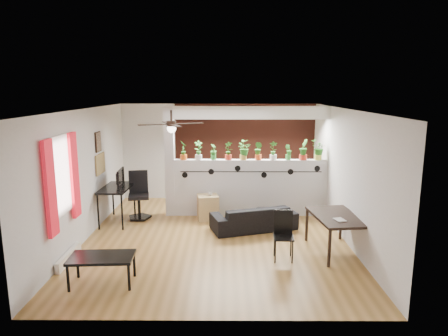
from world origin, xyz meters
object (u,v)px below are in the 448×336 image
potted_plant_5 (258,150)px  potted_plant_7 (288,152)px  potted_plant_2 (213,152)px  potted_plant_1 (198,150)px  potted_plant_0 (183,150)px  potted_plant_8 (303,149)px  sofa (254,218)px  potted_plant_3 (228,150)px  cup (210,193)px  office_chair (139,198)px  potted_plant_6 (273,150)px  ceiling_fan (171,125)px  potted_plant_9 (318,149)px  potted_plant_4 (243,150)px  folding_chair (283,230)px  cube_shelf (208,207)px  coffee_table (102,259)px  dining_table (337,219)px  computer_desk (116,190)px

potted_plant_5 → potted_plant_7: 0.70m
potted_plant_2 → potted_plant_1: bearing=180.0°
potted_plant_0 → potted_plant_7: 2.46m
potted_plant_8 → sofa: 2.07m
potted_plant_3 → cup: size_ratio=3.79×
sofa → office_chair: size_ratio=1.57×
potted_plant_2 → potted_plant_6: potted_plant_6 is taller
ceiling_fan → potted_plant_9: size_ratio=2.55×
sofa → potted_plant_4: bearing=-96.3°
potted_plant_3 → sofa: (0.55, -1.00, -1.33)m
potted_plant_2 → office_chair: bearing=-171.0°
potted_plant_3 → ceiling_fan: bearing=-120.8°
potted_plant_8 → office_chair: 4.01m
potted_plant_8 → potted_plant_4: bearing=180.0°
potted_plant_3 → potted_plant_8: 1.76m
folding_chair → potted_plant_8: bearing=72.5°
potted_plant_4 → cube_shelf: potted_plant_4 is taller
sofa → cup: size_ratio=14.99×
potted_plant_1 → potted_plant_9: 2.81m
potted_plant_1 → cup: potted_plant_1 is taller
potted_plant_8 → coffee_table: bearing=-136.8°
potted_plant_2 → dining_table: potted_plant_2 is taller
potted_plant_3 → cup: (-0.42, -0.34, -0.96)m
cube_shelf → sofa: bearing=-43.1°
potted_plant_4 → potted_plant_9: potted_plant_9 is taller
potted_plant_2 → potted_plant_4: potted_plant_4 is taller
potted_plant_6 → cup: bearing=-167.0°
folding_chair → potted_plant_4: bearing=103.8°
computer_desk → office_chair: size_ratio=1.05×
potted_plant_3 → office_chair: (-2.09, -0.28, -1.10)m
potted_plant_5 → sofa: 1.67m
potted_plant_2 → potted_plant_8: bearing=0.0°
folding_chair → potted_plant_7: bearing=80.1°
cube_shelf → computer_desk: (-2.05, -0.20, 0.46)m
ceiling_fan → potted_plant_8: bearing=32.5°
potted_plant_0 → cup: 1.20m
potted_plant_2 → office_chair: size_ratio=0.33×
potted_plant_0 → sofa: size_ratio=0.26×
computer_desk → folding_chair: bearing=-29.3°
potted_plant_4 → computer_desk: potted_plant_4 is taller
potted_plant_3 → potted_plant_8: bearing=0.0°
cup → potted_plant_7: bearing=10.5°
potted_plant_1 → potted_plant_2: potted_plant_1 is taller
potted_plant_3 → computer_desk: size_ratio=0.38×
potted_plant_6 → sofa: bearing=-116.8°
potted_plant_7 → cup: potted_plant_7 is taller
potted_plant_2 → potted_plant_8: size_ratio=0.74×
potted_plant_9 → potted_plant_3: bearing=-180.0°
potted_plant_1 → office_chair: (-1.38, -0.28, -1.10)m
potted_plant_1 → potted_plant_5: size_ratio=1.06×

